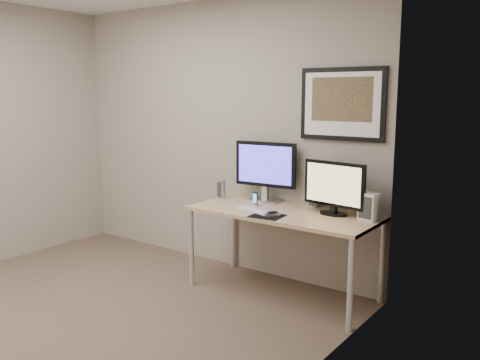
{
  "coord_description": "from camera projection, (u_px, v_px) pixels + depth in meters",
  "views": [
    {
      "loc": [
        3.17,
        -2.22,
        1.71
      ],
      "look_at": [
        0.73,
        1.1,
        1.0
      ],
      "focal_mm": 38.0,
      "sensor_mm": 36.0,
      "label": 1
    }
  ],
  "objects": [
    {
      "name": "floor",
      "position": [
        79.0,
        319.0,
        3.9
      ],
      "size": [
        3.6,
        3.6,
        0.0
      ],
      "primitive_type": "plane",
      "color": "brown",
      "rests_on": "ground"
    },
    {
      "name": "room",
      "position": [
        116.0,
        102.0,
        3.98
      ],
      "size": [
        3.6,
        3.6,
        3.6
      ],
      "color": "white",
      "rests_on": "ground"
    },
    {
      "name": "desk",
      "position": [
        283.0,
        219.0,
        4.28
      ],
      "size": [
        1.6,
        0.7,
        0.73
      ],
      "color": "tan",
      "rests_on": "floor"
    },
    {
      "name": "framed_art",
      "position": [
        342.0,
        104.0,
        4.18
      ],
      "size": [
        0.75,
        0.04,
        0.6
      ],
      "color": "black",
      "rests_on": "room"
    },
    {
      "name": "monitor_large",
      "position": [
        265.0,
        169.0,
        4.61
      ],
      "size": [
        0.6,
        0.22,
        0.55
      ],
      "rotation": [
        0.0,
        0.0,
        0.09
      ],
      "color": "#ADADB2",
      "rests_on": "desk"
    },
    {
      "name": "monitor_tv",
      "position": [
        334.0,
        187.0,
        4.09
      ],
      "size": [
        0.56,
        0.16,
        0.44
      ],
      "rotation": [
        0.0,
        0.0,
        -0.14
      ],
      "color": "black",
      "rests_on": "desk"
    },
    {
      "name": "speaker_left",
      "position": [
        222.0,
        189.0,
        4.8
      ],
      "size": [
        0.08,
        0.08,
        0.17
      ],
      "primitive_type": "cylinder",
      "rotation": [
        0.0,
        0.0,
        -0.29
      ],
      "color": "#ADADB2",
      "rests_on": "desk"
    },
    {
      "name": "speaker_right",
      "position": [
        315.0,
        196.0,
        4.41
      ],
      "size": [
        0.1,
        0.1,
        0.19
      ],
      "primitive_type": "cylinder",
      "rotation": [
        0.0,
        0.0,
        -0.29
      ],
      "color": "#ADADB2",
      "rests_on": "desk"
    },
    {
      "name": "phone_dock",
      "position": [
        255.0,
        199.0,
        4.46
      ],
      "size": [
        0.07,
        0.07,
        0.12
      ],
      "primitive_type": "cube",
      "rotation": [
        0.0,
        0.0,
        -0.25
      ],
      "color": "black",
      "rests_on": "desk"
    },
    {
      "name": "keyboard",
      "position": [
        254.0,
        210.0,
        4.27
      ],
      "size": [
        0.43,
        0.23,
        0.01
      ],
      "primitive_type": "cube",
      "rotation": [
        0.0,
        0.0,
        -0.31
      ],
      "color": "silver",
      "rests_on": "desk"
    },
    {
      "name": "mousepad",
      "position": [
        267.0,
        216.0,
        4.1
      ],
      "size": [
        0.28,
        0.25,
        0.0
      ],
      "primitive_type": "cube",
      "rotation": [
        0.0,
        0.0,
        0.1
      ],
      "color": "black",
      "rests_on": "desk"
    },
    {
      "name": "mouse",
      "position": [
        272.0,
        213.0,
        4.09
      ],
      "size": [
        0.1,
        0.13,
        0.04
      ],
      "primitive_type": "ellipsoid",
      "rotation": [
        0.0,
        0.0,
        -0.38
      ],
      "color": "black",
      "rests_on": "mousepad"
    },
    {
      "name": "fan_unit",
      "position": [
        369.0,
        207.0,
        3.94
      ],
      "size": [
        0.16,
        0.13,
        0.22
      ],
      "primitive_type": "cube",
      "rotation": [
        0.0,
        0.0,
        -0.18
      ],
      "color": "silver",
      "rests_on": "desk"
    }
  ]
}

